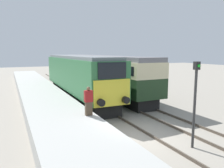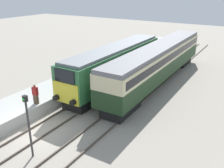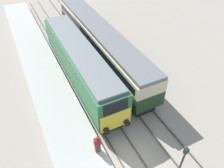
{
  "view_description": "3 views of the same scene",
  "coord_description": "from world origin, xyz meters",
  "px_view_note": "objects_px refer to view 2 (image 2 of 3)",
  "views": [
    {
      "loc": [
        -5.74,
        -9.02,
        4.37
      ],
      "look_at": [
        0.0,
        3.11,
        2.4
      ],
      "focal_mm": 35.0,
      "sensor_mm": 36.0,
      "label": 1
    },
    {
      "loc": [
        12.15,
        -10.04,
        9.44
      ],
      "look_at": [
        1.7,
        7.11,
        1.6
      ],
      "focal_mm": 40.0,
      "sensor_mm": 36.0,
      "label": 2
    },
    {
      "loc": [
        -4.85,
        -6.11,
        14.27
      ],
      "look_at": [
        1.7,
        7.11,
        1.6
      ],
      "focal_mm": 35.0,
      "sensor_mm": 36.0,
      "label": 3
    }
  ],
  "objects_px": {
    "person_on_platform": "(35,94)",
    "signal_post": "(28,122)",
    "locomotive": "(116,64)",
    "passenger_carriage": "(159,60)"
  },
  "relations": [
    {
      "from": "locomotive",
      "to": "passenger_carriage",
      "type": "distance_m",
      "value": 4.52
    },
    {
      "from": "locomotive",
      "to": "passenger_carriage",
      "type": "xyz_separation_m",
      "value": [
        3.4,
        2.98,
        0.16
      ]
    },
    {
      "from": "passenger_carriage",
      "to": "signal_post",
      "type": "bearing_deg",
      "value": -96.24
    },
    {
      "from": "person_on_platform",
      "to": "signal_post",
      "type": "relative_size",
      "value": 0.4
    },
    {
      "from": "passenger_carriage",
      "to": "signal_post",
      "type": "height_order",
      "value": "passenger_carriage"
    },
    {
      "from": "locomotive",
      "to": "person_on_platform",
      "type": "distance_m",
      "value": 8.97
    },
    {
      "from": "person_on_platform",
      "to": "signal_post",
      "type": "xyz_separation_m",
      "value": [
        3.69,
        -3.84,
        0.6
      ]
    },
    {
      "from": "passenger_carriage",
      "to": "person_on_platform",
      "type": "relative_size",
      "value": 12.86
    },
    {
      "from": "locomotive",
      "to": "person_on_platform",
      "type": "bearing_deg",
      "value": -102.82
    },
    {
      "from": "passenger_carriage",
      "to": "locomotive",
      "type": "bearing_deg",
      "value": -138.8
    }
  ]
}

